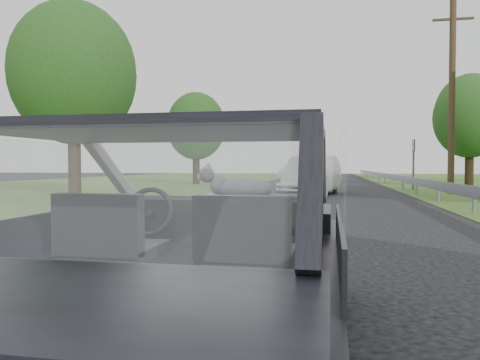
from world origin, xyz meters
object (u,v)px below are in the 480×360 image
at_px(subject_car, 190,250).
at_px(other_car, 312,175).
at_px(highway_sign, 413,165).
at_px(cat, 242,187).
at_px(utility_pole, 452,97).

xyz_separation_m(subject_car, other_car, (0.06, 17.11, 0.10)).
height_order(subject_car, highway_sign, highway_sign).
distance_m(subject_car, highway_sign, 22.76).
height_order(cat, other_car, other_car).
bearing_deg(highway_sign, other_car, -130.57).
bearing_deg(other_car, cat, -80.49).
bearing_deg(utility_pole, cat, -107.52).
relative_size(subject_car, cat, 6.89).
xyz_separation_m(subject_car, cat, (0.20, 0.66, 0.36)).
distance_m(highway_sign, utility_pole, 4.47).
height_order(highway_sign, utility_pole, utility_pole).
relative_size(subject_car, highway_sign, 1.57).
relative_size(other_car, highway_sign, 1.97).
height_order(cat, highway_sign, highway_sign).
bearing_deg(subject_car, utility_pole, 72.52).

